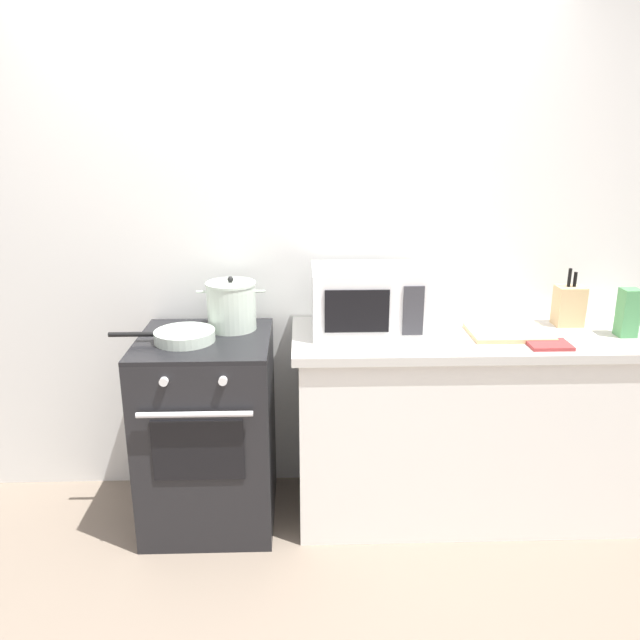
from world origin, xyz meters
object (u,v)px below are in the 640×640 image
pasta_box (628,313)px  microwave (366,300)px  stock_pot (232,306)px  cutting_board (509,333)px  frying_pan (183,336)px  stove (209,430)px  oven_mitt (549,345)px  knife_block (569,306)px

pasta_box → microwave: bearing=174.7°
stock_pot → cutting_board: stock_pot is taller
pasta_box → frying_pan: bearing=-179.6°
stove → oven_mitt: bearing=-6.0°
stove → cutting_board: (1.39, 0.00, 0.47)m
stove → pasta_box: bearing=-0.9°
stock_pot → stove: bearing=-131.5°
pasta_box → knife_block: bearing=139.3°
knife_block → microwave: bearing=-176.4°
stock_pot → oven_mitt: 1.43m
cutting_board → oven_mitt: cutting_board is taller
stock_pot → frying_pan: stock_pot is taller
knife_block → oven_mitt: 0.37m
stove → frying_pan: bearing=-153.0°
frying_pan → knife_block: size_ratio=1.69×
stove → knife_block: 1.81m
stock_pot → knife_block: 1.60m
pasta_box → stove: bearing=179.1°
microwave → frying_pan: bearing=-171.7°
knife_block → pasta_box: knife_block is taller
frying_pan → microwave: (0.83, 0.12, 0.12)m
stock_pot → microwave: microwave is taller
stove → frying_pan: 0.49m
stock_pot → pasta_box: stock_pot is taller
cutting_board → knife_block: (0.33, 0.14, 0.09)m
microwave → oven_mitt: microwave is taller
knife_block → pasta_box: (0.20, -0.17, 0.01)m
microwave → pasta_box: size_ratio=2.27×
knife_block → oven_mitt: bearing=-124.2°
stock_pot → microwave: (0.63, -0.05, 0.04)m
microwave → pasta_box: (1.17, -0.11, -0.04)m
stove → frying_pan: size_ratio=1.96×
stove → cutting_board: bearing=0.0°
stock_pot → oven_mitt: stock_pot is taller
oven_mitt → knife_block: bearing=55.8°
frying_pan → microwave: bearing=8.3°
stock_pot → frying_pan: size_ratio=0.68×
stove → microwave: microwave is taller
cutting_board → stove: bearing=-180.0°
microwave → oven_mitt: (0.77, -0.24, -0.14)m
knife_block → oven_mitt: (-0.20, -0.30, -0.09)m
cutting_board → oven_mitt: size_ratio=2.00×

